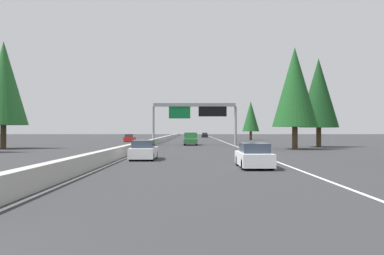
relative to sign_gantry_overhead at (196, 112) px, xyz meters
name	(u,v)px	position (x,y,z in m)	size (l,w,h in m)	color
ground_plane	(158,144)	(5.14, 6.04, -4.99)	(320.00, 320.00, 0.00)	#2D2D30
median_barrier	(165,139)	(25.14, 6.34, -4.54)	(180.00, 0.56, 0.90)	#ADAAA3
shoulder_stripe_right	(224,142)	(15.14, -5.48, -4.99)	(160.00, 0.16, 0.01)	silver
shoulder_stripe_median	(164,142)	(15.14, 5.79, -4.99)	(160.00, 0.16, 0.01)	silver
sign_gantry_overhead	(196,112)	(0.00, 0.00, 0.00)	(0.50, 12.68, 6.27)	gray
sedan_near_center	(254,156)	(-36.67, -3.19, -4.31)	(4.40, 1.80, 1.47)	white
sedan_near_right	(144,151)	(-29.94, 4.17, -4.31)	(4.40, 1.80, 1.47)	white
pickup_distant_b	(191,139)	(0.24, 0.75, -4.08)	(5.60, 2.00, 1.86)	#2D6B38
sedan_far_center	(205,135)	(61.06, -3.16, -4.31)	(4.40, 1.80, 1.47)	black
oncoming_near	(130,138)	(17.63, 12.55, -4.31)	(4.40, 1.80, 1.47)	red
conifer_right_near	(295,87)	(-13.37, -11.49, 2.27)	(5.26, 5.26, 11.95)	#4C3823
conifer_right_mid	(319,93)	(-7.14, -16.20, 2.14)	(5.16, 5.16, 11.73)	#4C3823
conifer_right_far	(251,116)	(31.45, -12.76, 0.34)	(3.86, 3.86, 8.78)	#4C3823
conifer_left_near	(4,83)	(-11.86, 23.28, 2.91)	(5.72, 5.72, 13.00)	#4C3823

